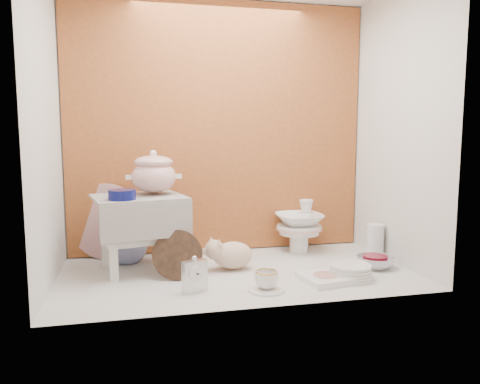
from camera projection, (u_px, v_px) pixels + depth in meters
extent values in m
plane|color=silver|center=(237.00, 273.00, 2.42)|extent=(1.80, 1.80, 0.00)
cube|color=#A55729|center=(219.00, 128.00, 2.81)|extent=(1.80, 0.06, 1.50)
cube|color=silver|center=(44.00, 126.00, 2.12)|extent=(0.06, 1.00, 1.50)
cube|color=silver|center=(399.00, 128.00, 2.52)|extent=(0.06, 1.00, 1.50)
cylinder|color=#0A0F51|center=(122.00, 195.00, 2.28)|extent=(0.14, 0.14, 0.05)
imported|color=silver|center=(127.00, 241.00, 2.60)|extent=(0.27, 0.27, 0.24)
cube|color=silver|center=(195.00, 274.00, 2.12)|extent=(0.12, 0.07, 0.17)
ellipsoid|color=#CCAC90|center=(233.00, 255.00, 2.47)|extent=(0.32, 0.26, 0.16)
cylinder|color=white|center=(266.00, 290.00, 2.14)|extent=(0.18, 0.18, 0.01)
imported|color=white|center=(266.00, 279.00, 2.13)|extent=(0.14, 0.14, 0.09)
cube|color=white|center=(325.00, 278.00, 2.28)|extent=(0.25, 0.25, 0.03)
cylinder|color=white|center=(351.00, 272.00, 2.31)|extent=(0.27, 0.27, 0.07)
imported|color=silver|center=(375.00, 262.00, 2.50)|extent=(0.23, 0.23, 0.06)
cylinder|color=silver|center=(375.00, 241.00, 2.69)|extent=(0.12, 0.12, 0.20)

